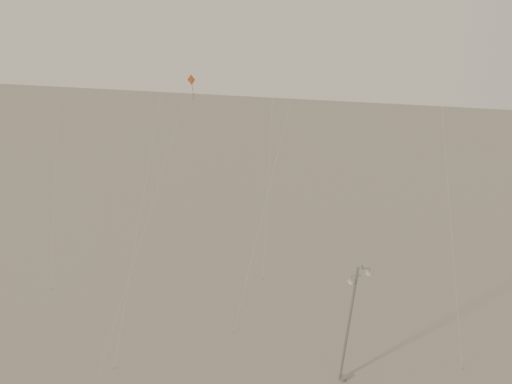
# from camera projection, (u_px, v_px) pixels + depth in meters

# --- Properties ---
(ground) EXTENTS (160.00, 160.00, 0.00)m
(ground) POSITION_uv_depth(u_px,v_px,m) (225.00, 384.00, 34.13)
(ground) COLOR gray
(ground) RESTS_ON ground
(street_lamp) EXTENTS (1.55, 0.91, 9.39)m
(street_lamp) POSITION_uv_depth(u_px,v_px,m) (350.00, 322.00, 32.35)
(street_lamp) COLOR #95979D
(street_lamp) RESTS_ON ground
(kite_1) EXTENTS (4.96, 9.83, 31.05)m
(kite_1) POSITION_uv_depth(u_px,v_px,m) (175.00, 11.00, 31.40)
(kite_1) COLOR #2B2724
(kite_1) RESTS_ON ground
(kite_3) EXTENTS (4.02, 13.67, 19.26)m
(kite_3) POSITION_uv_depth(u_px,v_px,m) (168.00, 155.00, 33.72)
(kite_3) COLOR maroon
(kite_3) RESTS_ON ground
(kite_4) EXTENTS (5.67, 3.25, 26.17)m
(kite_4) POSITION_uv_depth(u_px,v_px,m) (440.00, 92.00, 30.06)
(kite_4) COLOR #2B2724
(kite_4) RESTS_ON ground
(kite_5) EXTENTS (0.90, 11.90, 29.33)m
(kite_5) POSITION_uv_depth(u_px,v_px,m) (277.00, 24.00, 44.13)
(kite_5) COLOR brown
(kite_5) RESTS_ON ground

